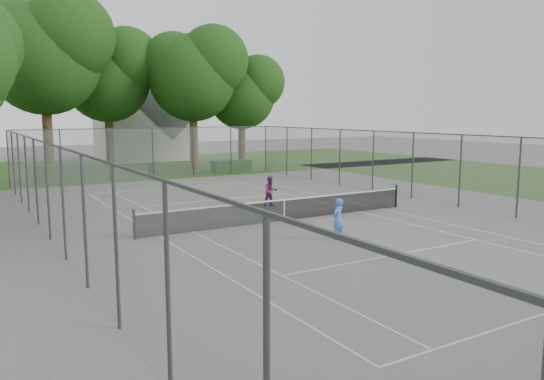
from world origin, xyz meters
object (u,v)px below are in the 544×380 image
house (142,119)px  girl_player (338,219)px  woman_player (271,191)px  tennis_net (284,209)px

house → girl_player: (-3.89, -35.22, -3.20)m
girl_player → woman_player: (1.42, 7.10, -0.02)m
house → woman_player: 28.41m
tennis_net → girl_player: 3.77m
house → girl_player: 35.57m
house → girl_player: house is taller
girl_player → woman_player: girl_player is taller
tennis_net → girl_player: (-0.10, -3.77, 0.24)m
woman_player → tennis_net: bearing=-104.5°
tennis_net → woman_player: 3.60m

